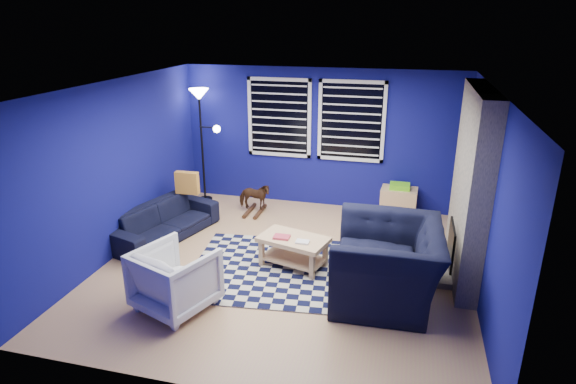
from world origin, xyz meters
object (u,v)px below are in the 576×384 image
(tv, at_px, (467,146))
(armchair_big, at_px, (387,263))
(sofa, at_px, (164,221))
(rocking_horse, at_px, (254,196))
(armchair_bent, at_px, (175,279))
(coffee_table, at_px, (293,246))
(floor_lamp, at_px, (201,110))
(cabinet, at_px, (398,202))

(tv, distance_m, armchair_big, 2.82)
(armchair_big, bearing_deg, sofa, -106.57)
(tv, xyz_separation_m, rocking_horse, (-3.47, -0.24, -1.09))
(armchair_bent, bearing_deg, sofa, -37.23)
(armchair_big, height_order, coffee_table, armchair_big)
(armchair_big, height_order, rocking_horse, armchair_big)
(coffee_table, bearing_deg, floor_lamp, 136.31)
(armchair_bent, xyz_separation_m, rocking_horse, (-0.01, 3.07, -0.07))
(cabinet, bearing_deg, rocking_horse, -166.14)
(sofa, bearing_deg, rocking_horse, -22.58)
(rocking_horse, bearing_deg, tv, -91.45)
(sofa, xyz_separation_m, armchair_bent, (1.09, -1.75, 0.11))
(armchair_bent, distance_m, coffee_table, 1.73)
(tv, height_order, armchair_big, tv)
(tv, xyz_separation_m, coffee_table, (-2.34, -1.98, -1.08))
(sofa, bearing_deg, tv, -54.51)
(armchair_big, relative_size, rocking_horse, 2.54)
(tv, relative_size, cabinet, 1.58)
(cabinet, bearing_deg, armchair_bent, -122.06)
(sofa, relative_size, armchair_bent, 2.21)
(armchair_big, bearing_deg, tv, 155.04)
(coffee_table, bearing_deg, armchair_bent, -130.39)
(armchair_big, distance_m, coffee_table, 1.39)
(armchair_bent, distance_m, rocking_horse, 3.07)
(tv, height_order, floor_lamp, floor_lamp)
(tv, xyz_separation_m, floor_lamp, (-4.57, 0.15, 0.33))
(floor_lamp, bearing_deg, armchair_big, -36.47)
(tv, xyz_separation_m, armchair_bent, (-3.46, -3.30, -1.01))
(floor_lamp, bearing_deg, coffee_table, -43.69)
(rocking_horse, height_order, floor_lamp, floor_lamp)
(sofa, distance_m, cabinet, 3.99)
(tv, xyz_separation_m, armchair_big, (-1.04, -2.46, -0.93))
(armchair_bent, bearing_deg, cabinet, -103.91)
(sofa, height_order, cabinet, cabinet)
(tv, height_order, armchair_bent, tv)
(coffee_table, relative_size, cabinet, 1.65)
(armchair_big, distance_m, armchair_bent, 2.57)
(coffee_table, bearing_deg, cabinet, 58.76)
(tv, bearing_deg, armchair_bent, -136.35)
(sofa, bearing_deg, armchair_bent, -131.54)
(tv, relative_size, sofa, 0.54)
(tv, bearing_deg, rocking_horse, -176.13)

